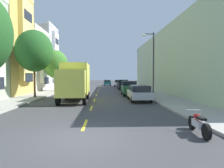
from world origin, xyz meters
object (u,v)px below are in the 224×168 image
object	(u,v)px
moving_teal_sedan	(107,83)
parked_motorcycle	(199,124)
parked_wagon_red	(85,82)
parked_pickup_forest	(130,88)
street_tree_third	(56,64)
delivery_box_truck	(75,80)
street_tree_second	(34,51)
parked_pickup_black	(124,85)
parked_wagon_silver	(139,92)
street_lamp	(152,60)
parked_hatchback_white	(118,83)

from	to	relation	value
moving_teal_sedan	parked_motorcycle	size ratio (longest dim) A/B	2.19
parked_wagon_red	parked_pickup_forest	bearing A→B (deg)	-74.84
street_tree_third	parked_motorcycle	distance (m)	25.40
delivery_box_truck	moving_teal_sedan	size ratio (longest dim) A/B	1.63
street_tree_second	parked_pickup_black	distance (m)	18.04
parked_wagon_silver	delivery_box_truck	bearing A→B (deg)	175.30
street_tree_second	parked_motorcycle	world-z (taller)	street_tree_second
parked_wagon_silver	parked_pickup_black	world-z (taller)	parked_pickup_black
parked_pickup_forest	parked_wagon_silver	bearing A→B (deg)	-89.58
parked_motorcycle	moving_teal_sedan	bearing A→B (deg)	93.98
parked_wagon_red	moving_teal_sedan	bearing A→B (deg)	-46.00
delivery_box_truck	parked_pickup_forest	distance (m)	8.25
street_tree_third	parked_wagon_red	distance (m)	26.65
parked_wagon_red	parked_pickup_black	xyz separation A→B (m)	(8.93, -21.74, 0.02)
parked_pickup_forest	street_tree_second	bearing A→B (deg)	-162.12
delivery_box_truck	parked_motorcycle	xyz separation A→B (m)	(6.56, -11.25, -1.58)
street_tree_third	moving_teal_sedan	size ratio (longest dim) A/B	1.37
street_lamp	parked_wagon_silver	world-z (taller)	street_lamp
parked_hatchback_white	street_tree_second	bearing A→B (deg)	-112.95
street_lamp	delivery_box_truck	xyz separation A→B (m)	(-7.75, -1.31, -2.06)
parked_pickup_black	parked_hatchback_white	bearing A→B (deg)	90.99
parked_pickup_forest	parked_motorcycle	distance (m)	16.77
street_tree_second	parked_pickup_forest	distance (m)	11.91
street_lamp	parked_wagon_silver	bearing A→B (deg)	-132.92
street_tree_second	parked_pickup_black	bearing A→B (deg)	51.81
street_lamp	parked_motorcycle	world-z (taller)	street_lamp
delivery_box_truck	moving_teal_sedan	bearing A→B (deg)	83.39
parked_pickup_forest	parked_motorcycle	world-z (taller)	parked_pickup_forest
street_tree_third	moving_teal_sedan	distance (m)	21.76
street_tree_third	parked_wagon_silver	bearing A→B (deg)	-47.79
parked_hatchback_white	moving_teal_sedan	distance (m)	4.59
parked_pickup_black	moving_teal_sedan	world-z (taller)	parked_pickup_black
street_tree_second	parked_motorcycle	bearing A→B (deg)	-50.09
street_tree_third	parked_wagon_red	size ratio (longest dim) A/B	1.30
parked_pickup_black	parked_pickup_forest	bearing A→B (deg)	-91.27
moving_teal_sedan	delivery_box_truck	bearing A→B (deg)	-96.61
street_lamp	moving_teal_sedan	world-z (taller)	street_lamp
street_lamp	moving_teal_sedan	distance (m)	30.27
street_tree_third	parked_wagon_red	bearing A→B (deg)	85.84
street_tree_second	parked_hatchback_white	size ratio (longest dim) A/B	1.75
parked_pickup_black	parked_pickup_forest	size ratio (longest dim) A/B	0.99
delivery_box_truck	parked_wagon_red	xyz separation A→B (m)	(-2.67, 37.62, -1.18)
street_tree_second	moving_teal_sedan	size ratio (longest dim) A/B	1.57
parked_wagon_silver	parked_pickup_forest	xyz separation A→B (m)	(-0.04, 6.01, 0.02)
parked_hatchback_white	street_tree_third	bearing A→B (deg)	-123.67
parked_hatchback_white	parked_wagon_red	xyz separation A→B (m)	(-8.73, 10.38, 0.05)
parked_pickup_forest	moving_teal_sedan	distance (m)	25.72
parked_wagon_silver	parked_pickup_black	distance (m)	16.38
street_tree_third	delivery_box_truck	distance (m)	12.35
parked_pickup_black	parked_pickup_forest	xyz separation A→B (m)	(-0.23, -10.36, 0.00)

